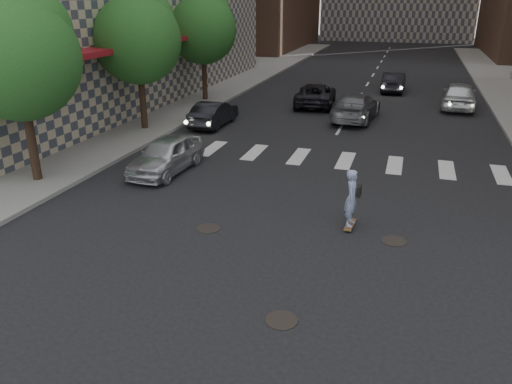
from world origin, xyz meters
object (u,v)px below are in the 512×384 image
tree_b (140,36)px  traffic_car_b (356,107)px  silver_sedan (166,155)px  tree_a (21,53)px  skateboarder (352,198)px  tree_c (204,26)px  traffic_car_c (316,95)px  traffic_car_a (214,113)px  traffic_car_e (394,82)px  traffic_car_d (459,95)px

tree_b → traffic_car_b: (9.95, 5.40, -3.91)m
silver_sedan → traffic_car_b: traffic_car_b is taller
tree_a → skateboarder: bearing=-2.9°
tree_c → traffic_car_c: 8.16m
traffic_car_c → traffic_car_a: bearing=52.6°
traffic_car_b → traffic_car_e: 9.80m
tree_a → skateboarder: tree_a is taller
tree_b → traffic_car_a: 5.31m
tree_b → traffic_car_d: (15.56, 10.29, -3.83)m
tree_b → traffic_car_c: tree_b is taller
tree_b → traffic_car_b: bearing=28.5°
traffic_car_a → traffic_car_e: size_ratio=0.94×
tree_c → skateboarder: (11.46, -16.58, -3.70)m
traffic_car_e → tree_b: bearing=54.0°
tree_a → traffic_car_d: bearing=49.6°
tree_b → silver_sedan: tree_b is taller
traffic_car_b → traffic_car_a: bearing=31.9°
traffic_car_b → traffic_car_d: (5.61, 4.88, 0.08)m
traffic_car_a → traffic_car_c: size_ratio=0.80×
skateboarder → traffic_car_d: 19.31m
tree_c → traffic_car_a: 7.90m
silver_sedan → traffic_car_e: 22.03m
traffic_car_b → traffic_car_e: size_ratio=1.21×
traffic_car_b → traffic_car_d: size_ratio=1.06×
silver_sedan → traffic_car_c: size_ratio=0.81×
skateboarder → traffic_car_a: 13.47m
tree_a → traffic_car_c: size_ratio=1.33×
tree_a → traffic_car_b: bearing=53.4°
traffic_car_a → silver_sedan: bearing=98.2°
tree_c → traffic_car_d: bearing=8.4°
traffic_car_c → traffic_car_d: (8.44, 1.76, 0.13)m
skateboarder → traffic_car_e: (0.05, 23.66, -0.25)m
tree_b → traffic_car_e: 19.38m
traffic_car_e → traffic_car_b: bearing=82.3°
traffic_car_c → skateboarder: bearing=98.8°
tree_c → traffic_car_d: tree_c is taller
traffic_car_d → traffic_car_e: bearing=-46.0°
skateboarder → traffic_car_b: skateboarder is taller
skateboarder → traffic_car_c: bearing=108.1°
tree_b → tree_c: bearing=90.0°
tree_c → traffic_car_e: tree_c is taller
tree_b → skateboarder: tree_b is taller
traffic_car_d → skateboarder: bearing=81.5°
traffic_car_c → silver_sedan: bearing=72.0°
tree_a → tree_b: (0.00, 8.00, 0.00)m
tree_a → tree_c: size_ratio=1.00×
tree_b → traffic_car_a: size_ratio=1.67×
tree_c → traffic_car_b: tree_c is taller
tree_a → tree_c: (0.00, 16.00, 0.00)m
traffic_car_a → traffic_car_b: traffic_car_b is taller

